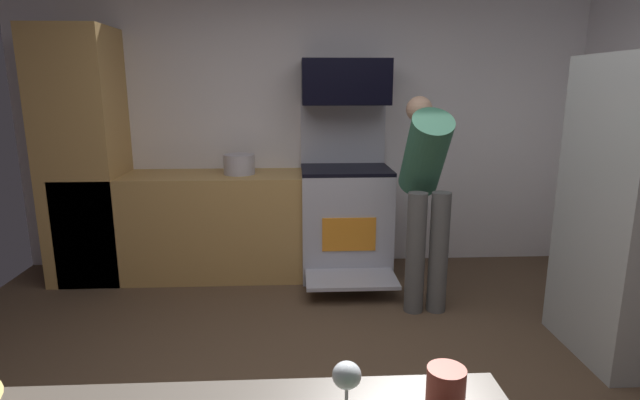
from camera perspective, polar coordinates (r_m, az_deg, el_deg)
The scene contains 9 objects.
wall_back at distance 4.60m, azimuth -1.18°, elevation 8.76°, with size 5.20×0.12×2.60m, color silver.
lower_cabinet_run at distance 4.46m, azimuth -12.64°, elevation -2.81°, with size 2.40×0.60×0.90m, color tan.
cabinet_column at distance 4.62m, azimuth -25.37°, elevation 4.41°, with size 0.60×0.60×2.10m, color tan.
oven_range at distance 4.39m, azimuth 2.89°, elevation -2.02°, with size 0.76×1.05×1.48m.
microwave at distance 4.33m, azimuth 2.94°, elevation 13.34°, with size 0.74×0.38×0.38m, color black.
person_cook at distance 3.73m, azimuth 11.97°, elevation 1.68°, with size 0.31×0.64×1.56m.
wine_glass_mid at distance 1.14m, azimuth 3.08°, elevation -19.92°, with size 0.06×0.06×0.16m.
mug_coffee at distance 1.29m, azimuth 14.22°, elevation -19.93°, with size 0.09×0.09×0.09m, color #993A2B.
stock_pot at distance 4.31m, azimuth -9.24°, elevation 4.07°, with size 0.27×0.27×0.17m, color #B5B1BE.
Camera 1 is at (-0.14, -2.25, 1.64)m, focal length 27.94 mm.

